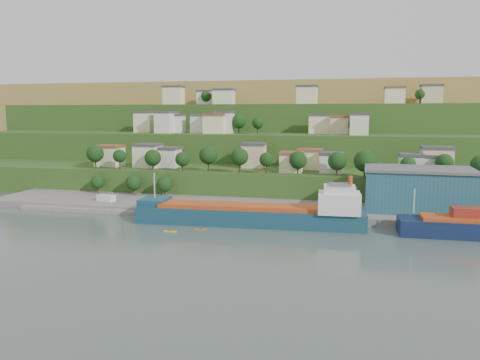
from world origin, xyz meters
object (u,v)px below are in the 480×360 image
(warehouse, at_px, (418,189))
(cargo_ship_near, at_px, (256,216))
(kayak_orange, at_px, (201,229))
(caravan, at_px, (106,199))

(warehouse, bearing_deg, cargo_ship_near, -152.67)
(cargo_ship_near, bearing_deg, kayak_orange, -149.82)
(caravan, bearing_deg, kayak_orange, -15.01)
(cargo_ship_near, xyz_separation_m, kayak_orange, (-13.30, -8.68, -2.36))
(cargo_ship_near, height_order, kayak_orange, cargo_ship_near)
(caravan, relative_size, kayak_orange, 1.83)
(cargo_ship_near, distance_m, caravan, 54.74)
(caravan, bearing_deg, warehouse, 18.16)
(cargo_ship_near, xyz_separation_m, warehouse, (44.84, 21.00, 5.83))
(warehouse, xyz_separation_m, caravan, (-98.02, -8.05, -5.80))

